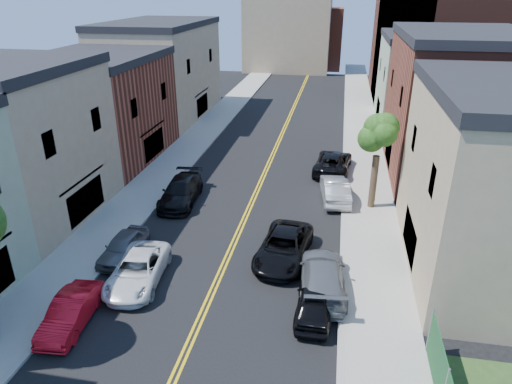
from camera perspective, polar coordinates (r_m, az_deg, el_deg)
The scene contains 22 objects.
sidewalk_left at distance 42.43m, azimuth -8.37°, elevation 5.74°, with size 3.20×100.00×0.15m, color gray.
sidewalk_right at distance 40.40m, azimuth 13.48°, elevation 4.35°, with size 3.20×100.00×0.15m, color gray.
curb_left at distance 41.92m, azimuth -6.09°, elevation 5.63°, with size 0.30×100.00×0.15m, color gray.
curb_right at distance 40.33m, azimuth 11.00°, elevation 4.55°, with size 0.30×100.00×0.15m, color gray.
bldg_left_tan_near at distance 31.37m, azimuth -28.37°, elevation 4.81°, with size 9.00×10.00×9.00m, color #998466.
bldg_left_brick at distance 40.26m, azimuth -18.91°, elevation 9.50°, with size 9.00×12.00×8.00m, color brown.
bldg_left_tan_far at distance 52.50m, azimuth -11.74°, elevation 14.36°, with size 9.00×16.00×9.50m, color #998466.
bldg_right_brick at distance 38.01m, azimuth 23.64°, elevation 9.52°, with size 9.00×14.00×10.00m, color brown.
bldg_right_palegrn at distance 51.60m, azimuth 20.41°, elevation 12.64°, with size 9.00×12.00×8.50m, color gray.
church at distance 66.31m, azimuth 20.91°, elevation 17.53°, with size 16.20×14.20×22.60m.
backdrop_left at distance 80.91m, azimuth 3.95°, elevation 19.06°, with size 14.00×8.00×12.00m, color #998466.
backdrop_center at distance 84.62m, azimuth 7.10°, elevation 18.49°, with size 10.00×8.00×10.00m, color brown.
tree_right_far at distance 29.19m, azimuth 15.27°, elevation 8.23°, with size 4.40×4.40×8.03m.
red_sedan at distance 21.79m, azimuth -22.11°, elevation -13.71°, with size 1.41×4.03×1.33m, color red.
white_pickup at distance 23.50m, azimuth -14.54°, elevation -9.42°, with size 2.30×4.99×1.39m, color silver.
grey_car_left at distance 25.71m, azimuth -16.21°, elevation -6.54°, with size 1.58×3.92×1.33m, color #525559.
black_car_left at distance 31.22m, azimuth -9.35°, elevation 0.10°, with size 2.20×5.41×1.57m, color black.
grey_car_right at distance 22.42m, azimuth 8.30°, elevation -10.37°, with size 2.18×5.36×1.56m, color #5B5E63.
black_car_right at distance 20.94m, azimuth 7.27°, elevation -13.47°, with size 1.60×3.99×1.36m, color black.
silver_car_right at distance 31.55m, azimuth 9.83°, elevation 0.34°, with size 1.68×4.81×1.59m, color #A8AAB0.
dark_car_right_far at distance 36.48m, azimuth 9.59°, elevation 3.70°, with size 2.59×5.61×1.56m, color black.
black_suv_lane at distance 24.54m, azimuth 3.47°, elevation -6.87°, with size 2.47×5.37×1.49m, color black.
Camera 1 is at (5.32, 1.97, 13.47)m, focal length 32.06 mm.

